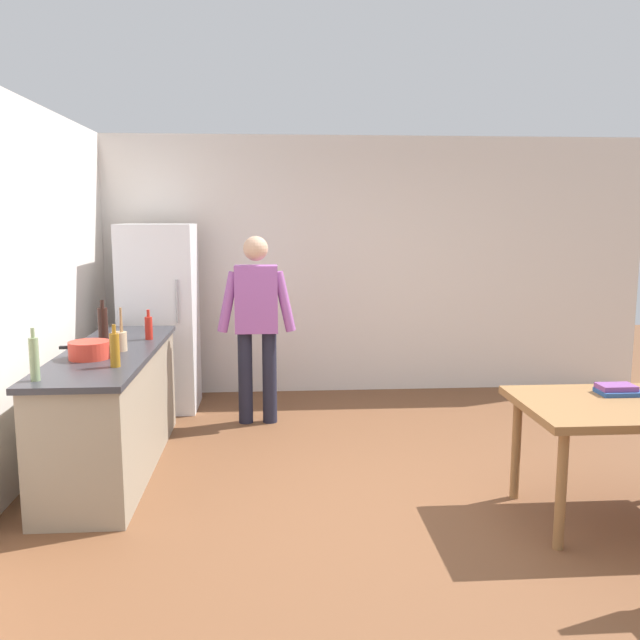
{
  "coord_description": "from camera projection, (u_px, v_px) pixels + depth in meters",
  "views": [
    {
      "loc": [
        -0.8,
        -4.1,
        1.86
      ],
      "look_at": [
        -0.44,
        0.96,
        1.08
      ],
      "focal_mm": 37.53,
      "sensor_mm": 36.0,
      "label": 1
    }
  ],
  "objects": [
    {
      "name": "ground_plane",
      "position": [
        398.0,
        504.0,
        4.38
      ],
      "size": [
        14.0,
        14.0,
        0.0
      ],
      "primitive_type": "plane",
      "color": "brown"
    },
    {
      "name": "wall_back",
      "position": [
        348.0,
        266.0,
        7.14
      ],
      "size": [
        6.4,
        0.12,
        2.7
      ],
      "primitive_type": "cube",
      "color": "silver",
      "rests_on": "ground_plane"
    },
    {
      "name": "kitchen_counter",
      "position": [
        113.0,
        409.0,
        4.96
      ],
      "size": [
        0.64,
        2.2,
        0.9
      ],
      "color": "gray",
      "rests_on": "ground_plane"
    },
    {
      "name": "refrigerator",
      "position": [
        160.0,
        318.0,
        6.48
      ],
      "size": [
        0.7,
        0.67,
        1.8
      ],
      "color": "white",
      "rests_on": "ground_plane"
    },
    {
      "name": "person",
      "position": [
        257.0,
        317.0,
        5.99
      ],
      "size": [
        0.7,
        0.22,
        1.7
      ],
      "color": "#1E1E2D",
      "rests_on": "ground_plane"
    },
    {
      "name": "dining_table",
      "position": [
        635.0,
        414.0,
        4.08
      ],
      "size": [
        1.4,
        0.9,
        0.75
      ],
      "color": "olive",
      "rests_on": "ground_plane"
    },
    {
      "name": "cooking_pot",
      "position": [
        89.0,
        350.0,
        4.59
      ],
      "size": [
        0.4,
        0.28,
        0.12
      ],
      "color": "red",
      "rests_on": "kitchen_counter"
    },
    {
      "name": "utensil_jar",
      "position": [
        119.0,
        340.0,
        4.85
      ],
      "size": [
        0.11,
        0.11,
        0.32
      ],
      "color": "tan",
      "rests_on": "kitchen_counter"
    },
    {
      "name": "bottle_oil_amber",
      "position": [
        115.0,
        349.0,
        4.33
      ],
      "size": [
        0.06,
        0.06,
        0.28
      ],
      "color": "#996619",
      "rests_on": "kitchen_counter"
    },
    {
      "name": "bottle_vinegar_tall",
      "position": [
        34.0,
        358.0,
        3.96
      ],
      "size": [
        0.06,
        0.06,
        0.32
      ],
      "color": "gray",
      "rests_on": "kitchen_counter"
    },
    {
      "name": "bottle_wine_dark",
      "position": [
        103.0,
        325.0,
        5.12
      ],
      "size": [
        0.08,
        0.08,
        0.34
      ],
      "color": "black",
      "rests_on": "kitchen_counter"
    },
    {
      "name": "bottle_sauce_red",
      "position": [
        149.0,
        327.0,
        5.31
      ],
      "size": [
        0.06,
        0.06,
        0.24
      ],
      "color": "#B22319",
      "rests_on": "kitchen_counter"
    },
    {
      "name": "book_stack",
      "position": [
        618.0,
        390.0,
        4.25
      ],
      "size": [
        0.27,
        0.18,
        0.06
      ],
      "color": "#284C8E",
      "rests_on": "dining_table"
    }
  ]
}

